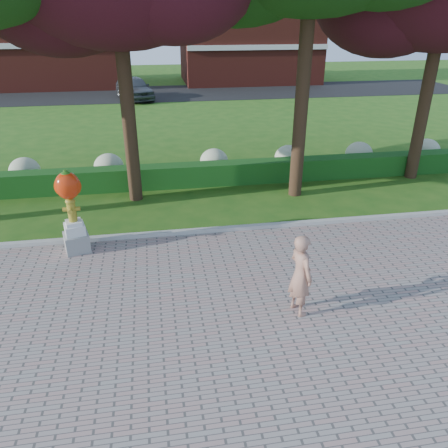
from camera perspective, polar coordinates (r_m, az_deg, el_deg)
name	(u,v)px	position (r m, az deg, el deg)	size (l,w,h in m)	color
ground	(221,292)	(10.08, -0.34, -8.89)	(100.00, 100.00, 0.00)	#245415
walkway	(265,446)	(7.20, 5.33, -26.86)	(40.00, 14.00, 0.04)	gray
curb	(205,231)	(12.61, -2.51, -0.92)	(40.00, 0.18, 0.15)	#ADADA5
lawn_hedge	(191,175)	(16.15, -4.32, 6.42)	(24.00, 0.70, 0.80)	#174E16
hydrangea_row	(203,162)	(17.10, -2.74, 8.10)	(20.10, 1.10, 0.99)	#AFBC8F
street	(166,93)	(36.66, -7.61, 16.58)	(50.00, 8.00, 0.02)	black
building_left	(42,43)	(43.13, -22.65, 21.01)	(14.00, 8.00, 7.00)	maroon
building_right	(249,44)	(43.28, 3.22, 22.39)	(12.00, 8.00, 6.40)	maroon
hydrant_sculpture	(72,209)	(11.80, -19.29, 1.82)	(0.75, 0.75, 2.25)	gray
woman	(300,275)	(9.07, 9.96, -6.57)	(0.65, 0.43, 1.80)	#AB7761
parked_car	(134,88)	(34.12, -11.63, 17.02)	(1.91, 4.76, 1.62)	#45484D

